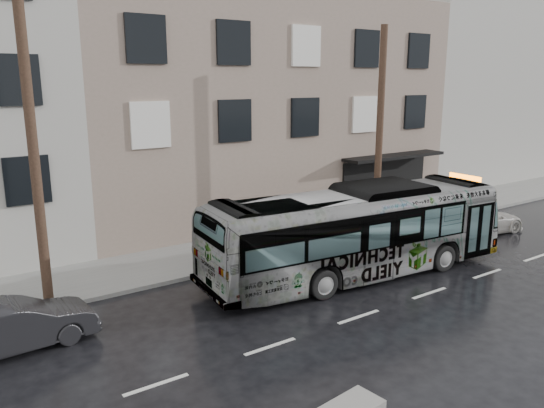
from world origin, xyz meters
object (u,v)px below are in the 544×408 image
(white_sedan, at_px, (480,220))
(sign_post, at_px, (393,204))
(utility_pole_front, at_px, (380,133))
(utility_pole_rear, at_px, (34,160))
(dark_sedan, at_px, (16,326))
(bus, at_px, (357,232))

(white_sedan, bearing_deg, sign_post, 60.67)
(utility_pole_front, xyz_separation_m, utility_pole_rear, (-14.00, 0.00, 0.00))
(white_sedan, bearing_deg, utility_pole_rear, 89.94)
(utility_pole_rear, bearing_deg, sign_post, 0.00)
(utility_pole_rear, bearing_deg, white_sedan, -7.49)
(utility_pole_rear, distance_m, sign_post, 15.46)
(white_sedan, distance_m, dark_sedan, 19.57)
(utility_pole_front, distance_m, sign_post, 3.48)
(bus, distance_m, white_sedan, 8.57)
(sign_post, bearing_deg, white_sedan, -36.75)
(sign_post, xyz_separation_m, white_sedan, (3.22, -2.41, -0.72))
(white_sedan, relative_size, dark_sedan, 1.08)
(utility_pole_front, bearing_deg, bus, -142.61)
(utility_pole_front, height_order, dark_sedan, utility_pole_front)
(dark_sedan, bearing_deg, white_sedan, -94.34)
(utility_pole_front, bearing_deg, dark_sedan, -171.93)
(utility_pole_rear, relative_size, bus, 0.77)
(utility_pole_front, xyz_separation_m, sign_post, (1.10, 0.00, -3.30))
(bus, bearing_deg, utility_pole_front, -47.09)
(sign_post, bearing_deg, bus, -148.86)
(bus, bearing_deg, utility_pole_rear, 77.64)
(sign_post, relative_size, bus, 0.21)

